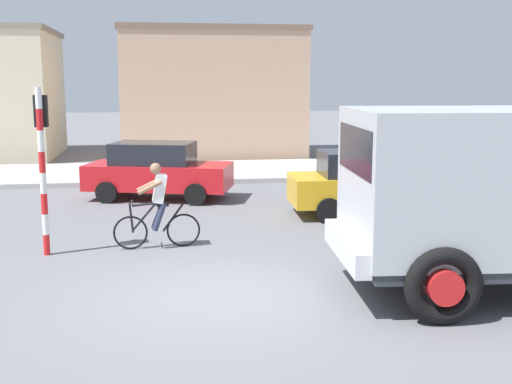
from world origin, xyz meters
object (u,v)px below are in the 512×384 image
Objects in this scene: traffic_light_pole at (42,148)px; pedestrian_near_kerb at (369,169)px; cyclist at (157,206)px; car_white_mid at (370,182)px; car_red_near at (157,170)px.

traffic_light_pole is 9.48m from pedestrian_near_kerb.
car_white_mid is (5.24, 2.50, -0.05)m from cyclist.
car_white_mid is at bearing 25.55° from cyclist.
pedestrian_near_kerb is at bearing -8.36° from car_red_near.
cyclist is 0.54× the size of traffic_light_pole.
cyclist is 5.57m from car_red_near.
pedestrian_near_kerb reaches higher than car_white_mid.
cyclist is at bearing 3.11° from traffic_light_pole.
cyclist reaches higher than car_red_near.
car_red_near is 2.66× the size of pedestrian_near_kerb.
traffic_light_pole is at bearing -149.20° from pedestrian_near_kerb.
car_red_near is at bearing 69.18° from traffic_light_pole.
traffic_light_pole is 0.78× the size of car_white_mid.
cyclist is 1.07× the size of pedestrian_near_kerb.
car_red_near is (0.04, 5.57, -0.05)m from cyclist.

